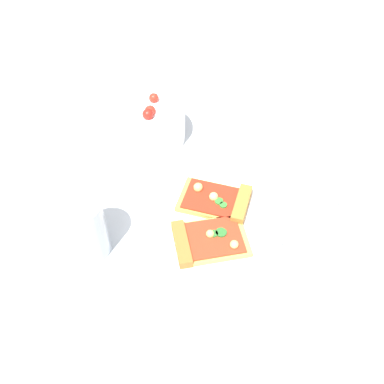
# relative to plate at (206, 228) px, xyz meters

# --- Properties ---
(ground_plane) EXTENTS (2.40, 2.40, 0.00)m
(ground_plane) POSITION_rel_plate_xyz_m (-0.04, 0.00, -0.01)
(ground_plane) COLOR silver
(ground_plane) RESTS_ON ground
(plate) EXTENTS (0.24, 0.24, 0.01)m
(plate) POSITION_rel_plate_xyz_m (0.00, 0.00, 0.00)
(plate) COLOR white
(plate) RESTS_ON ground_plane
(pizza_slice_near) EXTENTS (0.11, 0.13, 0.02)m
(pizza_slice_near) POSITION_rel_plate_xyz_m (0.03, -0.02, 0.01)
(pizza_slice_near) COLOR #E5B256
(pizza_slice_near) RESTS_ON plate
(pizza_slice_far) EXTENTS (0.13, 0.13, 0.02)m
(pizza_slice_far) POSITION_rel_plate_xyz_m (-0.03, 0.04, 0.01)
(pizza_slice_far) COLOR gold
(pizza_slice_far) RESTS_ON plate
(salad_bowl) EXTENTS (0.13, 0.13, 0.08)m
(salad_bowl) POSITION_rel_plate_xyz_m (-0.25, 0.02, 0.03)
(salad_bowl) COLOR white
(salad_bowl) RESTS_ON ground_plane
(soda_glass) EXTENTS (0.07, 0.07, 0.10)m
(soda_glass) POSITION_rel_plate_xyz_m (-0.05, -0.18, 0.04)
(soda_glass) COLOR silver
(soda_glass) RESTS_ON ground_plane
(pepper_shaker) EXTENTS (0.04, 0.04, 0.07)m
(pepper_shaker) POSITION_rel_plate_xyz_m (0.06, 0.19, 0.03)
(pepper_shaker) COLOR silver
(pepper_shaker) RESTS_ON ground_plane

